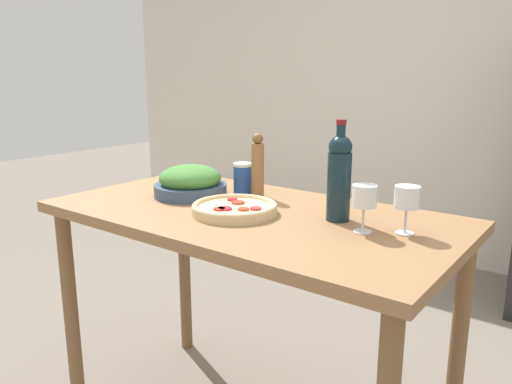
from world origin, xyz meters
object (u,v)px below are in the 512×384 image
Objects in this scene: homemade_pizza at (235,208)px; salad_bowl at (190,183)px; pepper_mill at (258,166)px; salt_canister at (243,178)px; wine_glass_far at (407,199)px; wine_glass_near at (364,198)px; wine_bottle at (339,175)px.

salad_bowl is at bearing 162.28° from homemade_pizza.
salt_canister is at bearing 171.99° from pepper_mill.
wine_glass_far is at bearing -10.03° from salt_canister.
wine_glass_near is 1.00× the size of wine_glass_far.
wine_glass_far is at bearing -1.99° from wine_bottle.
pepper_mill is at bearing 36.08° from salad_bowl.
wine_bottle reaches higher than salad_bowl.
wine_glass_far is 0.57m from homemade_pizza.
wine_glass_near is 0.50× the size of homemade_pizza.
homemade_pizza is (0.09, -0.25, -0.10)m from pepper_mill.
wine_glass_near is at bearing 9.51° from homemade_pizza.
homemade_pizza is at bearing -70.25° from pepper_mill.
wine_bottle reaches higher than salt_canister.
wine_glass_far is 0.52× the size of salad_bowl.
salad_bowl is 0.21m from salt_canister.
wine_bottle is at bearing 149.88° from wine_glass_near.
wine_glass_far is 0.59× the size of pepper_mill.
wine_bottle reaches higher than pepper_mill.
wine_glass_near is at bearing -17.23° from salt_canister.
wine_glass_near and wine_glass_far have the same top height.
wine_glass_near is 0.12m from wine_glass_far.
salad_bowl is at bearing 178.20° from wine_glass_near.
wine_glass_near is (0.12, -0.07, -0.04)m from wine_bottle.
salad_bowl is 2.35× the size of salt_canister.
wine_bottle is at bearing -13.66° from salt_canister.
salad_bowl is at bearing -127.74° from salt_canister.
homemade_pizza is 2.42× the size of salt_canister.
pepper_mill is 0.28m from homemade_pizza.
wine_bottle is 2.23× the size of wine_glass_far.
wine_bottle is at bearing 24.46° from homemade_pizza.
homemade_pizza is at bearing -170.49° from wine_glass_near.
salt_canister is at bearing 169.97° from wine_glass_far.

